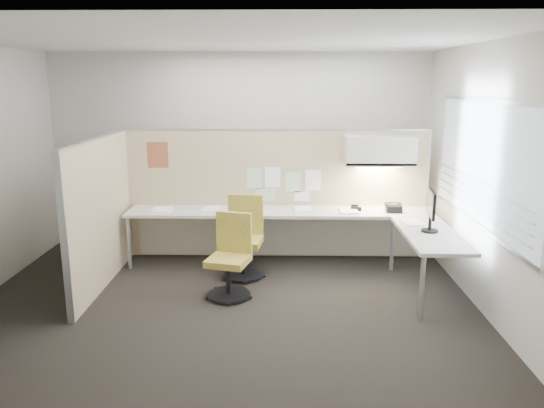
{
  "coord_description": "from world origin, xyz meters",
  "views": [
    {
      "loc": [
        0.62,
        -5.51,
        2.4
      ],
      "look_at": [
        0.51,
        0.8,
        0.93
      ],
      "focal_mm": 35.0,
      "sensor_mm": 36.0,
      "label": 1
    }
  ],
  "objects_px": {
    "chair_left": "(244,240)",
    "phone": "(393,208)",
    "desk": "(305,223)",
    "monitor": "(431,208)",
    "chair_right": "(230,259)"
  },
  "relations": [
    {
      "from": "desk",
      "to": "phone",
      "type": "bearing_deg",
      "value": 5.06
    },
    {
      "from": "monitor",
      "to": "phone",
      "type": "distance_m",
      "value": 0.99
    },
    {
      "from": "monitor",
      "to": "phone",
      "type": "relative_size",
      "value": 2.22
    },
    {
      "from": "chair_left",
      "to": "monitor",
      "type": "relative_size",
      "value": 2.1
    },
    {
      "from": "desk",
      "to": "monitor",
      "type": "distance_m",
      "value": 1.66
    },
    {
      "from": "monitor",
      "to": "chair_right",
      "type": "bearing_deg",
      "value": 100.58
    },
    {
      "from": "desk",
      "to": "phone",
      "type": "xyz_separation_m",
      "value": [
        1.15,
        0.1,
        0.18
      ]
    },
    {
      "from": "chair_left",
      "to": "desk",
      "type": "bearing_deg",
      "value": 29.34
    },
    {
      "from": "chair_left",
      "to": "monitor",
      "type": "height_order",
      "value": "monitor"
    },
    {
      "from": "chair_right",
      "to": "monitor",
      "type": "height_order",
      "value": "monitor"
    },
    {
      "from": "desk",
      "to": "chair_left",
      "type": "height_order",
      "value": "chair_left"
    },
    {
      "from": "chair_left",
      "to": "phone",
      "type": "relative_size",
      "value": 4.67
    },
    {
      "from": "desk",
      "to": "phone",
      "type": "height_order",
      "value": "phone"
    },
    {
      "from": "monitor",
      "to": "phone",
      "type": "bearing_deg",
      "value": 20.83
    },
    {
      "from": "chair_right",
      "to": "phone",
      "type": "bearing_deg",
      "value": 41.96
    }
  ]
}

